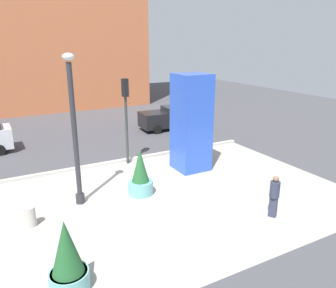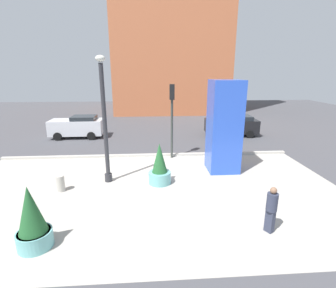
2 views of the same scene
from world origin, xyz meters
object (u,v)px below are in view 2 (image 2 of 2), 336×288
(potted_plant_by_pillar, at_px, (160,167))
(pedestrian_by_curb, at_px, (271,208))
(traffic_light_corner, at_px, (172,109))
(art_pillar_blue, at_px, (224,127))
(potted_plant_near_right, at_px, (32,221))
(lamp_post, at_px, (105,124))
(concrete_bollard, at_px, (61,183))
(car_far_lane, at_px, (232,125))
(car_passing_lane, at_px, (78,126))

(potted_plant_by_pillar, relative_size, pedestrian_by_curb, 1.22)
(traffic_light_corner, xyz_separation_m, pedestrian_by_curb, (2.66, -7.91, -2.15))
(art_pillar_blue, distance_m, potted_plant_near_right, 9.70)
(art_pillar_blue, bearing_deg, potted_plant_near_right, -141.73)
(lamp_post, xyz_separation_m, potted_plant_by_pillar, (2.52, -0.39, -2.07))
(lamp_post, height_order, traffic_light_corner, lamp_post)
(concrete_bollard, bearing_deg, traffic_light_corner, 38.37)
(lamp_post, xyz_separation_m, art_pillar_blue, (6.01, 1.13, -0.47))
(pedestrian_by_curb, bearing_deg, potted_plant_near_right, -178.10)
(car_far_lane, bearing_deg, concrete_bollard, -138.52)
(traffic_light_corner, height_order, pedestrian_by_curb, traffic_light_corner)
(car_passing_lane, bearing_deg, potted_plant_by_pillar, -55.94)
(concrete_bollard, distance_m, car_far_lane, 14.63)
(potted_plant_near_right, height_order, concrete_bollard, potted_plant_near_right)
(pedestrian_by_curb, bearing_deg, potted_plant_by_pillar, 130.50)
(art_pillar_blue, relative_size, potted_plant_near_right, 2.35)
(art_pillar_blue, relative_size, car_far_lane, 1.11)
(art_pillar_blue, height_order, pedestrian_by_curb, art_pillar_blue)
(lamp_post, xyz_separation_m, car_far_lane, (8.96, 8.75, -2.02))
(lamp_post, relative_size, pedestrian_by_curb, 3.60)
(lamp_post, relative_size, concrete_bollard, 7.93)
(potted_plant_by_pillar, relative_size, potted_plant_near_right, 0.98)
(car_far_lane, bearing_deg, potted_plant_by_pillar, -125.16)
(concrete_bollard, distance_m, traffic_light_corner, 7.42)
(art_pillar_blue, xyz_separation_m, car_far_lane, (2.95, 7.62, -1.56))
(potted_plant_by_pillar, distance_m, pedestrian_by_curb, 5.48)
(concrete_bollard, bearing_deg, pedestrian_by_curb, -24.14)
(potted_plant_near_right, height_order, pedestrian_by_curb, potted_plant_near_right)
(art_pillar_blue, distance_m, concrete_bollard, 8.52)
(concrete_bollard, bearing_deg, potted_plant_by_pillar, 6.91)
(traffic_light_corner, distance_m, car_passing_lane, 9.43)
(art_pillar_blue, height_order, potted_plant_by_pillar, art_pillar_blue)
(art_pillar_blue, distance_m, traffic_light_corner, 3.47)
(concrete_bollard, bearing_deg, art_pillar_blue, 14.45)
(lamp_post, bearing_deg, potted_plant_by_pillar, -8.74)
(car_passing_lane, bearing_deg, potted_plant_near_right, -80.50)
(potted_plant_near_right, height_order, traffic_light_corner, traffic_light_corner)
(traffic_light_corner, relative_size, car_passing_lane, 1.09)
(car_far_lane, xyz_separation_m, pedestrian_by_curb, (-2.88, -13.30, 0.05))
(car_passing_lane, distance_m, car_far_lane, 12.78)
(lamp_post, distance_m, car_passing_lane, 9.97)
(traffic_light_corner, xyz_separation_m, car_far_lane, (5.53, 5.39, -2.20))
(concrete_bollard, relative_size, car_far_lane, 0.17)
(art_pillar_blue, xyz_separation_m, pedestrian_by_curb, (0.07, -5.68, -1.51))
(potted_plant_by_pillar, bearing_deg, traffic_light_corner, 76.44)
(lamp_post, xyz_separation_m, potted_plant_near_right, (-1.51, -4.81, -1.97))
(traffic_light_corner, bearing_deg, potted_plant_near_right, -121.16)
(lamp_post, distance_m, potted_plant_near_right, 5.41)
(car_passing_lane, xyz_separation_m, car_far_lane, (12.78, -0.25, -0.04))
(art_pillar_blue, height_order, concrete_bollard, art_pillar_blue)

